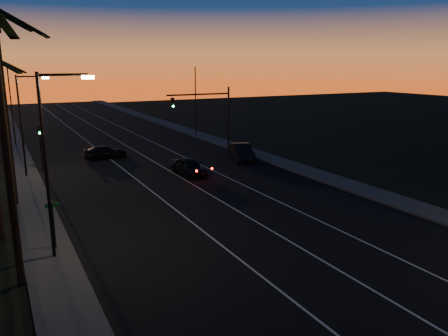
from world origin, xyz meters
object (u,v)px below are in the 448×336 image
lead_car (189,167)px  cross_car (105,152)px  signal_mast (209,109)px  right_car (242,152)px

lead_car → cross_car: 11.26m
signal_mast → cross_car: bearing=166.3°
lead_car → right_car: 7.65m
right_car → lead_car: bearing=-156.5°
lead_car → right_car: (7.01, 3.06, 0.08)m
lead_car → right_car: right_car is taller
cross_car → signal_mast: bearing=-13.7°
signal_mast → cross_car: signal_mast is taller
signal_mast → lead_car: size_ratio=1.44×
right_car → cross_car: right_car is taller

